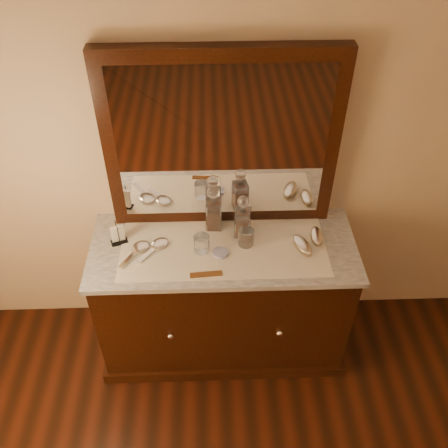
{
  "coord_description": "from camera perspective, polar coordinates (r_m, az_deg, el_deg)",
  "views": [
    {
      "loc": [
        -0.06,
        0.07,
        2.69
      ],
      "look_at": [
        0.0,
        1.85,
        1.1
      ],
      "focal_mm": 39.15,
      "sensor_mm": 36.0,
      "label": 1
    }
  ],
  "objects": [
    {
      "name": "knob_left",
      "position": [
        2.76,
        -6.27,
        -12.88
      ],
      "size": [
        0.04,
        0.04,
        0.04
      ],
      "primitive_type": "sphere",
      "color": "silver",
      "rests_on": "dresser_cabinet"
    },
    {
      "name": "decanter_left",
      "position": [
        2.67,
        -1.2,
        1.44
      ],
      "size": [
        0.09,
        0.09,
        0.28
      ],
      "color": "#893B13",
      "rests_on": "lace_runner"
    },
    {
      "name": "dresser_plinth",
      "position": [
        3.25,
        -0.06,
        -12.91
      ],
      "size": [
        1.46,
        0.59,
        0.08
      ],
      "primitive_type": "cube",
      "color": "black",
      "rests_on": "floor"
    },
    {
      "name": "hand_mirror_inner",
      "position": [
        2.64,
        -7.79,
        -2.54
      ],
      "size": [
        0.18,
        0.21,
        0.02
      ],
      "color": "silver",
      "rests_on": "lace_runner"
    },
    {
      "name": "lace_runner",
      "position": [
        2.61,
        -0.06,
        -2.9
      ],
      "size": [
        1.1,
        0.45,
        0.0
      ],
      "primitive_type": "cube",
      "color": "white",
      "rests_on": "marble_top"
    },
    {
      "name": "marble_top",
      "position": [
        2.64,
        -0.07,
        -2.86
      ],
      "size": [
        1.44,
        0.59,
        0.03
      ],
      "primitive_type": "cube",
      "color": "silver",
      "rests_on": "dresser_cabinet"
    },
    {
      "name": "brush_far",
      "position": [
        2.7,
        10.76,
        -1.43
      ],
      "size": [
        0.07,
        0.15,
        0.04
      ],
      "color": "#8D7756",
      "rests_on": "lace_runner"
    },
    {
      "name": "pin_dish",
      "position": [
        2.58,
        -0.45,
        -3.38
      ],
      "size": [
        0.1,
        0.1,
        0.01
      ],
      "primitive_type": "cylinder",
      "rotation": [
        0.0,
        0.0,
        0.26
      ],
      "color": "silver",
      "rests_on": "lace_runner"
    },
    {
      "name": "brush_near",
      "position": [
        2.63,
        9.12,
        -2.5
      ],
      "size": [
        0.13,
        0.18,
        0.04
      ],
      "color": "#8D7756",
      "rests_on": "lace_runner"
    },
    {
      "name": "hand_mirror_outer",
      "position": [
        2.63,
        -9.99,
        -2.95
      ],
      "size": [
        0.17,
        0.22,
        0.02
      ],
      "color": "silver",
      "rests_on": "lace_runner"
    },
    {
      "name": "napkin_rack",
      "position": [
        2.68,
        -12.27,
        -1.24
      ],
      "size": [
        0.1,
        0.08,
        0.13
      ],
      "color": "black",
      "rests_on": "marble_top"
    },
    {
      "name": "dresser_cabinet",
      "position": [
        2.95,
        -0.07,
        -8.75
      ],
      "size": [
        1.4,
        0.55,
        0.82
      ],
      "primitive_type": "cube",
      "color": "black",
      "rests_on": "floor"
    },
    {
      "name": "knob_right",
      "position": [
        2.77,
        6.5,
        -12.53
      ],
      "size": [
        0.04,
        0.04,
        0.04
      ],
      "primitive_type": "sphere",
      "color": "silver",
      "rests_on": "dresser_cabinet"
    },
    {
      "name": "decanter_right",
      "position": [
        2.63,
        2.22,
        0.43
      ],
      "size": [
        0.1,
        0.1,
        0.27
      ],
      "color": "#893B13",
      "rests_on": "lace_runner"
    },
    {
      "name": "mirror_frame",
      "position": [
        2.51,
        -0.27,
        9.53
      ],
      "size": [
        1.2,
        0.08,
        1.0
      ],
      "primitive_type": "cube",
      "color": "black",
      "rests_on": "marble_top"
    },
    {
      "name": "tumblers",
      "position": [
        2.59,
        -0.01,
        -1.91
      ],
      "size": [
        0.32,
        0.12,
        0.1
      ],
      "color": "white",
      "rests_on": "lace_runner"
    },
    {
      "name": "comb",
      "position": [
        2.48,
        -2.1,
        -5.88
      ],
      "size": [
        0.17,
        0.04,
        0.01
      ],
      "primitive_type": "cube",
      "rotation": [
        0.0,
        0.0,
        0.08
      ],
      "color": "brown",
      "rests_on": "lace_runner"
    },
    {
      "name": "mirror_glass",
      "position": [
        2.48,
        -0.25,
        9.11
      ],
      "size": [
        1.06,
        0.01,
        0.86
      ],
      "primitive_type": "cube",
      "color": "white",
      "rests_on": "marble_top"
    }
  ]
}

